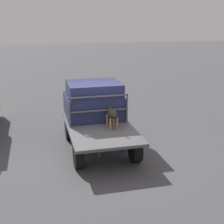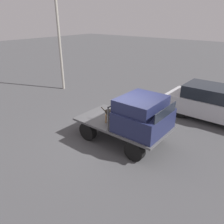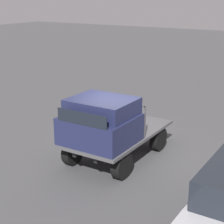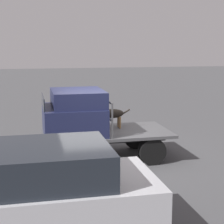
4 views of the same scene
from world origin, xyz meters
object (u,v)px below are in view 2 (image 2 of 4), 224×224
at_px(flatbed_truck, 122,127).
at_px(dog, 113,114).
at_px(parked_sedan, 215,103).
at_px(light_pole_near, 57,20).

height_order(flatbed_truck, dog, dog).
bearing_deg(flatbed_truck, parked_sedan, 62.39).
distance_m(flatbed_truck, parked_sedan, 4.64).
relative_size(dog, light_pole_near, 0.16).
relative_size(parked_sedan, light_pole_near, 0.68).
xyz_separation_m(flatbed_truck, light_pole_near, (-6.88, 2.84, 3.67)).
bearing_deg(dog, parked_sedan, 62.70).
bearing_deg(flatbed_truck, dog, -119.54).
relative_size(flatbed_truck, dog, 3.33).
xyz_separation_m(dog, light_pole_near, (-6.69, 3.17, 3.04)).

